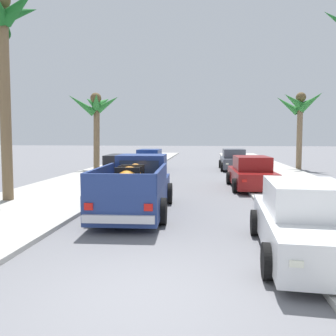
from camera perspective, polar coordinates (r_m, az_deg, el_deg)
The scene contains 14 objects.
ground_plane at distance 5.55m, azimuth -5.14°, elevation -21.06°, with size 160.00×160.00×0.00m, color slate.
sidewalk_left at distance 18.14m, azimuth -13.66°, elevation -2.29°, with size 4.74×60.00×0.12m, color #B2AFA8.
sidewalk_right at distance 17.54m, azimuth 20.47°, elevation -2.75°, with size 4.74×60.00×0.12m, color #B2AFA8.
curb_left at distance 17.83m, azimuth -10.74°, elevation -2.40°, with size 0.16×60.00×0.10m, color silver.
curb_right at distance 17.33m, azimuth 17.35°, elevation -2.78°, with size 0.16×60.00×0.10m, color silver.
pickup_truck at distance 10.89m, azimuth -5.54°, elevation -3.30°, with size 2.40×5.30×1.80m.
car_left_near at distance 16.11m, azimuth 14.22°, elevation -0.94°, with size 2.15×4.31×1.54m.
car_right_near at distance 24.89m, azimuth 11.30°, elevation 1.35°, with size 2.05×4.27×1.54m.
car_left_mid at distance 7.48m, azimuth 22.81°, elevation -8.58°, with size 2.21×4.34×1.54m.
car_right_mid at distance 23.87m, azimuth -3.25°, elevation 1.28°, with size 2.03×4.26×1.54m.
car_left_far at distance 17.05m, azimuth -7.91°, elevation -0.47°, with size 2.12×4.30×1.54m.
palm_tree_left_fore at distance 26.60m, azimuth 21.89°, elevation 9.57°, with size 3.32×4.08×5.72m.
palm_tree_left_mid at distance 14.10m, azimuth -27.05°, elevation 20.48°, with size 3.44×3.85×7.70m.
palm_tree_right_mid at distance 24.54m, azimuth -12.42°, elevation 9.85°, with size 3.63×3.24×5.59m.
Camera 1 is at (1.03, -4.85, 2.48)m, focal length 35.16 mm.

